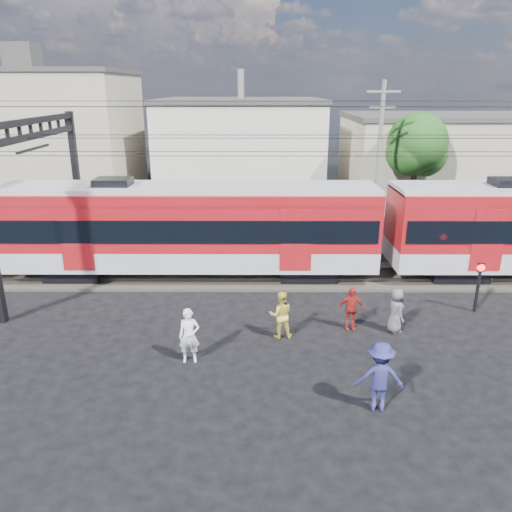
% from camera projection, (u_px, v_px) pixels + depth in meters
% --- Properties ---
extents(ground, '(120.00, 120.00, 0.00)m').
position_uv_depth(ground, '(281.00, 375.00, 14.86)').
color(ground, black).
rests_on(ground, ground).
extents(track_bed, '(70.00, 3.40, 0.12)m').
position_uv_depth(track_bed, '(273.00, 276.00, 22.42)').
color(track_bed, '#2D2823').
rests_on(track_bed, ground).
extents(rail_near, '(70.00, 0.12, 0.12)m').
position_uv_depth(rail_near, '(274.00, 280.00, 21.67)').
color(rail_near, '#59544C').
rests_on(rail_near, track_bed).
extents(rail_far, '(70.00, 0.12, 0.12)m').
position_uv_depth(rail_far, '(273.00, 268.00, 23.09)').
color(rail_far, '#59544C').
rests_on(rail_far, track_bed).
extents(commuter_train, '(50.30, 3.08, 4.17)m').
position_uv_depth(commuter_train, '(195.00, 226.00, 21.68)').
color(commuter_train, black).
rests_on(commuter_train, ground).
extents(catenary, '(70.00, 9.30, 7.52)m').
position_uv_depth(catenary, '(68.00, 162.00, 20.82)').
color(catenary, black).
rests_on(catenary, ground).
extents(building_west, '(14.28, 10.20, 9.30)m').
position_uv_depth(building_west, '(34.00, 137.00, 36.16)').
color(building_west, gray).
rests_on(building_west, ground).
extents(building_midwest, '(12.24, 12.24, 7.30)m').
position_uv_depth(building_midwest, '(241.00, 147.00, 39.26)').
color(building_midwest, beige).
rests_on(building_midwest, ground).
extents(building_mideast, '(16.32, 10.20, 6.30)m').
position_uv_depth(building_mideast, '(458.00, 158.00, 36.51)').
color(building_mideast, gray).
rests_on(building_mideast, ground).
extents(utility_pole_mid, '(1.80, 0.24, 8.50)m').
position_uv_depth(utility_pole_mid, '(379.00, 155.00, 27.58)').
color(utility_pole_mid, slate).
rests_on(utility_pole_mid, ground).
extents(tree_near, '(3.82, 3.64, 6.72)m').
position_uv_depth(tree_near, '(419.00, 147.00, 30.45)').
color(tree_near, '#382619').
rests_on(tree_near, ground).
extents(pedestrian_a, '(0.69, 0.49, 1.76)m').
position_uv_depth(pedestrian_a, '(189.00, 336.00, 15.31)').
color(pedestrian_a, silver).
rests_on(pedestrian_a, ground).
extents(pedestrian_b, '(0.84, 0.68, 1.66)m').
position_uv_depth(pedestrian_b, '(281.00, 315.00, 16.86)').
color(pedestrian_b, gold).
rests_on(pedestrian_b, ground).
extents(pedestrian_c, '(1.30, 0.80, 1.95)m').
position_uv_depth(pedestrian_c, '(380.00, 377.00, 12.99)').
color(pedestrian_c, navy).
rests_on(pedestrian_c, ground).
extents(pedestrian_d, '(0.93, 0.39, 1.58)m').
position_uv_depth(pedestrian_d, '(351.00, 308.00, 17.42)').
color(pedestrian_d, maroon).
rests_on(pedestrian_d, ground).
extents(pedestrian_e, '(0.68, 0.87, 1.59)m').
position_uv_depth(pedestrian_e, '(396.00, 310.00, 17.24)').
color(pedestrian_e, '#535458').
rests_on(pedestrian_e, ground).
extents(crossing_signal, '(0.28, 0.28, 1.95)m').
position_uv_depth(crossing_signal, '(479.00, 278.00, 18.62)').
color(crossing_signal, black).
rests_on(crossing_signal, ground).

